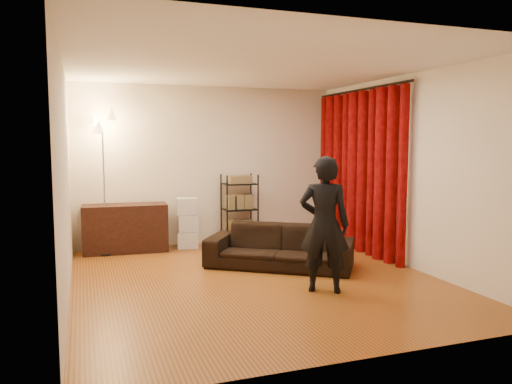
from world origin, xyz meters
name	(u,v)px	position (x,y,z in m)	size (l,w,h in m)	color
floor	(256,280)	(0.00, 0.00, 0.00)	(5.00, 5.00, 0.00)	#9A5726
ceiling	(256,65)	(0.00, 0.00, 2.70)	(5.00, 5.00, 0.00)	white
wall_back	(209,166)	(0.00, 2.50, 1.35)	(5.00, 5.00, 0.00)	beige
wall_front	(362,195)	(0.00, -2.50, 1.35)	(5.00, 5.00, 0.00)	beige
wall_left	(65,179)	(-2.25, 0.00, 1.35)	(5.00, 5.00, 0.00)	beige
wall_right	(407,171)	(2.25, 0.00, 1.35)	(5.00, 5.00, 0.00)	beige
curtain_rod	(361,90)	(2.15, 1.12, 2.58)	(0.04, 0.04, 2.65)	black
curtain	(358,172)	(2.13, 1.12, 1.28)	(0.22, 2.65, 2.55)	maroon
sofa	(279,247)	(0.51, 0.49, 0.30)	(2.03, 0.79, 0.59)	black
person	(324,224)	(0.59, -0.73, 0.80)	(0.59, 0.38, 1.60)	black
media_cabinet	(126,228)	(-1.44, 2.23, 0.38)	(1.31, 0.49, 0.77)	black
storage_boxes	(188,223)	(-0.44, 2.17, 0.42)	(0.34, 0.27, 0.84)	beige
wire_shelf	(239,209)	(0.47, 2.23, 0.60)	(0.55, 0.38, 1.20)	black
floor_lamp	(104,184)	(-1.75, 2.14, 1.11)	(0.40, 0.40, 2.21)	silver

